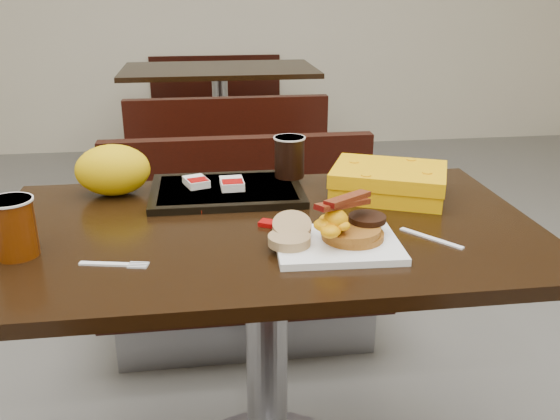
{
  "coord_description": "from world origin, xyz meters",
  "views": [
    {
      "loc": [
        -0.13,
        -1.2,
        1.25
      ],
      "look_at": [
        0.03,
        -0.04,
        0.8
      ],
      "focal_mm": 38.12,
      "sensor_mm": 36.0,
      "label": 1
    }
  ],
  "objects": [
    {
      "name": "table_near",
      "position": [
        0.0,
        0.0,
        0.38
      ],
      "size": [
        1.2,
        0.7,
        0.75
      ],
      "primitive_type": null,
      "color": "black",
      "rests_on": "floor"
    },
    {
      "name": "bench_near_n",
      "position": [
        0.0,
        0.7,
        0.36
      ],
      "size": [
        1.0,
        0.46,
        0.72
      ],
      "primitive_type": null,
      "color": "black",
      "rests_on": "floor"
    },
    {
      "name": "table_far",
      "position": [
        0.0,
        2.6,
        0.38
      ],
      "size": [
        1.2,
        0.7,
        0.75
      ],
      "primitive_type": null,
      "color": "black",
      "rests_on": "floor"
    },
    {
      "name": "bench_far_s",
      "position": [
        0.0,
        1.9,
        0.36
      ],
      "size": [
        1.0,
        0.46,
        0.72
      ],
      "primitive_type": null,
      "color": "black",
      "rests_on": "floor"
    },
    {
      "name": "bench_far_n",
      "position": [
        0.0,
        3.3,
        0.36
      ],
      "size": [
        1.0,
        0.46,
        0.72
      ],
      "primitive_type": null,
      "color": "black",
      "rests_on": "floor"
    },
    {
      "name": "platter",
      "position": [
        0.13,
        -0.14,
        0.76
      ],
      "size": [
        0.26,
        0.2,
        0.01
      ],
      "primitive_type": "cube",
      "rotation": [
        0.0,
        0.0,
        -0.04
      ],
      "color": "white",
      "rests_on": "table_near"
    },
    {
      "name": "pancake_stack",
      "position": [
        0.16,
        -0.13,
        0.78
      ],
      "size": [
        0.13,
        0.13,
        0.03
      ],
      "primitive_type": "cylinder",
      "rotation": [
        0.0,
        0.0,
        -0.02
      ],
      "color": "#9D521A",
      "rests_on": "platter"
    },
    {
      "name": "sausage_patty",
      "position": [
        0.2,
        -0.11,
        0.8
      ],
      "size": [
        0.08,
        0.08,
        0.01
      ],
      "primitive_type": "cylinder",
      "rotation": [
        0.0,
        0.0,
        -0.02
      ],
      "color": "black",
      "rests_on": "pancake_stack"
    },
    {
      "name": "scrambled_eggs",
      "position": [
        0.12,
        -0.15,
        0.81
      ],
      "size": [
        0.1,
        0.09,
        0.04
      ],
      "primitive_type": "ellipsoid",
      "rotation": [
        0.0,
        0.0,
        0.27
      ],
      "color": "#FFA105",
      "rests_on": "pancake_stack"
    },
    {
      "name": "bacon_strips",
      "position": [
        0.14,
        -0.13,
        0.84
      ],
      "size": [
        0.16,
        0.14,
        0.01
      ],
      "primitive_type": null,
      "rotation": [
        0.0,
        0.0,
        0.64
      ],
      "color": "#460505",
      "rests_on": "scrambled_eggs"
    },
    {
      "name": "muffin_bottom",
      "position": [
        0.03,
        -0.14,
        0.77
      ],
      "size": [
        0.09,
        0.09,
        0.02
      ],
      "primitive_type": "cylinder",
      "rotation": [
        0.0,
        0.0,
        -0.04
      ],
      "color": "#A38956",
      "rests_on": "platter"
    },
    {
      "name": "muffin_top",
      "position": [
        0.04,
        -0.1,
        0.79
      ],
      "size": [
        0.09,
        0.09,
        0.05
      ],
      "primitive_type": "cylinder",
      "rotation": [
        0.38,
        0.0,
        -0.07
      ],
      "color": "#A38956",
      "rests_on": "platter"
    },
    {
      "name": "coffee_cup_near",
      "position": [
        -0.5,
        -0.09,
        0.81
      ],
      "size": [
        0.1,
        0.1,
        0.12
      ],
      "primitive_type": "cylinder",
      "rotation": [
        0.0,
        0.0,
        -0.18
      ],
      "color": "#823304",
      "rests_on": "table_near"
    },
    {
      "name": "fork",
      "position": [
        -0.33,
        -0.16,
        0.75
      ],
      "size": [
        0.13,
        0.05,
        0.0
      ],
      "primitive_type": null,
      "rotation": [
        0.0,
        0.0,
        -0.21
      ],
      "color": "white",
      "rests_on": "table_near"
    },
    {
      "name": "knife",
      "position": [
        0.33,
        -0.12,
        0.75
      ],
      "size": [
        0.1,
        0.12,
        0.0
      ],
      "primitive_type": "cube",
      "rotation": [
        0.0,
        0.0,
        -0.91
      ],
      "color": "white",
      "rests_on": "table_near"
    },
    {
      "name": "condiment_syrup",
      "position": [
        -0.13,
        0.11,
        0.75
      ],
      "size": [
        0.05,
        0.05,
        0.01
      ],
      "primitive_type": "cube",
      "rotation": [
        0.0,
        0.0,
        0.59
      ],
      "color": "#B01807",
      "rests_on": "table_near"
    },
    {
      "name": "condiment_ketchup",
      "position": [
        0.01,
        -0.0,
        0.76
      ],
      "size": [
        0.05,
        0.05,
        0.01
      ],
      "primitive_type": "cube",
      "rotation": [
        0.0,
        0.0,
        -0.49
      ],
      "color": "#8C0504",
      "rests_on": "table_near"
    },
    {
      "name": "tray",
      "position": [
        -0.07,
        0.22,
        0.76
      ],
      "size": [
        0.38,
        0.27,
        0.02
      ],
      "primitive_type": "cube",
      "rotation": [
        0.0,
        0.0,
        -0.01
      ],
      "color": "black",
      "rests_on": "table_near"
    },
    {
      "name": "hashbrown_sleeve_left",
      "position": [
        -0.15,
        0.24,
        0.78
      ],
      "size": [
        0.07,
        0.08,
        0.02
      ],
      "primitive_type": "cube",
      "rotation": [
        0.0,
        0.0,
        0.32
      ],
      "color": "silver",
      "rests_on": "tray"
    },
    {
      "name": "hashbrown_sleeve_right",
      "position": [
        -0.06,
        0.21,
        0.78
      ],
      "size": [
        0.06,
        0.08,
        0.02
      ],
      "primitive_type": "cube",
      "rotation": [
        0.0,
        0.0,
        0.04
      ],
      "color": "silver",
      "rests_on": "tray"
    },
    {
      "name": "coffee_cup_far",
      "position": [
        0.1,
        0.28,
        0.82
      ],
      "size": [
        0.08,
        0.08,
        0.11
      ],
      "primitive_type": "cylinder",
      "rotation": [
        0.0,
        0.0,
        0.05
      ],
      "color": "black",
      "rests_on": "tray"
    },
    {
      "name": "clamshell",
      "position": [
        0.32,
        0.15,
        0.79
      ],
      "size": [
        0.33,
        0.3,
        0.07
      ],
      "primitive_type": "cube",
      "rotation": [
        0.0,
        0.0,
        -0.4
      ],
      "color": "#EAA103",
      "rests_on": "table_near"
    },
    {
      "name": "paper_bag",
      "position": [
        -0.35,
        0.25,
        0.81
      ],
      "size": [
        0.22,
        0.2,
        0.13
      ],
      "primitive_type": "ellipsoid",
      "rotation": [
        0.0,
        0.0,
        0.43
      ],
      "color": "#F4BA08",
      "rests_on": "table_near"
    }
  ]
}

